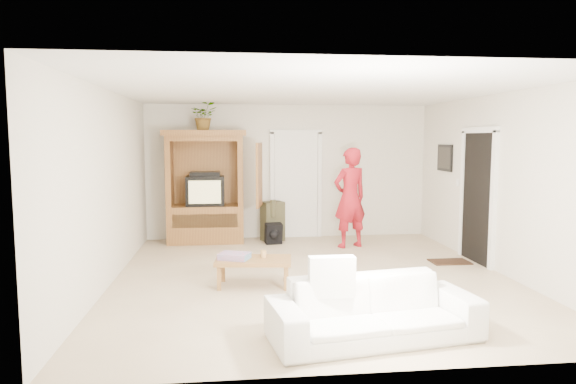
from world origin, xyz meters
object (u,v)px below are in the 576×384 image
Objects in this scene: coffee_table at (254,262)px; armoire at (207,194)px; man at (350,198)px; sofa at (374,310)px.

armoire is at bearing 110.39° from coffee_table.
coffee_table is (0.74, -3.00, -0.59)m from armoire.
coffee_table is at bearing 31.09° from man.
armoire is at bearing -36.11° from man.
armoire is 2.01× the size of coffee_table.
man reaches higher than sofa.
man is at bearing 70.99° from sofa.
armoire is 3.15m from coffee_table.
coffee_table is at bearing 109.96° from sofa.
sofa is (1.81, -4.96, -0.61)m from armoire.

